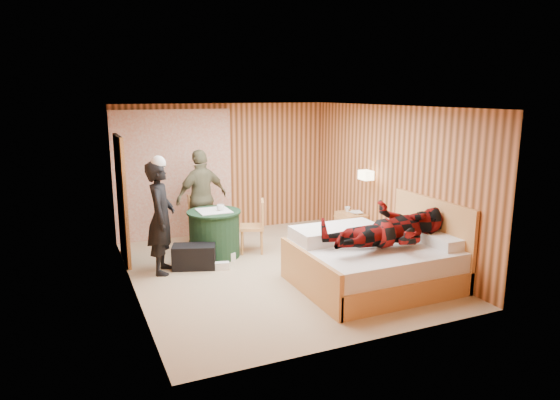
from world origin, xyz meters
name	(u,v)px	position (x,y,z in m)	size (l,w,h in m)	color
floor	(274,270)	(0.00, 0.00, 0.00)	(4.20, 5.00, 0.01)	tan
ceiling	(274,107)	(0.00, 0.00, 2.50)	(4.20, 5.00, 0.01)	silver
wall_back	(224,168)	(0.00, 2.50, 1.25)	(4.20, 0.02, 2.50)	#D68552
wall_left	(129,203)	(-2.10, 0.00, 1.25)	(0.02, 5.00, 2.50)	#D68552
wall_right	(390,181)	(2.10, 0.00, 1.25)	(0.02, 5.00, 2.50)	#D68552
curtain	(174,175)	(-1.00, 2.43, 1.20)	(2.20, 0.08, 2.40)	beige
doorway	(122,199)	(-2.06, 1.40, 1.02)	(0.06, 0.90, 2.05)	black
wall_lamp	(366,175)	(1.92, 0.45, 1.30)	(0.26, 0.24, 0.16)	gold
bed	(376,261)	(1.12, -1.11, 0.34)	(2.18, 1.72, 1.18)	#E9A85F
nightstand	(351,227)	(1.88, 0.82, 0.28)	(0.41, 0.56, 0.54)	#E9A85F
round_table	(214,233)	(-0.65, 1.02, 0.40)	(0.89, 0.89, 0.79)	#1C3C24
chair_far	(202,216)	(-0.67, 1.73, 0.54)	(0.51, 0.51, 0.93)	#E9A85F
chair_near	(256,222)	(0.08, 0.96, 0.53)	(0.53, 0.53, 0.91)	#E9A85F
duffel_bag	(194,257)	(-1.11, 0.59, 0.19)	(0.66, 0.35, 0.37)	black
sneaker_left	(221,266)	(-0.75, 0.37, 0.06)	(0.25, 0.10, 0.11)	white
sneaker_right	(226,257)	(-0.56, 0.70, 0.07)	(0.30, 0.12, 0.14)	white
woman_standing	(161,218)	(-1.59, 0.61, 0.86)	(0.63, 0.41, 1.72)	black
man_at_table	(202,198)	(-0.65, 1.77, 0.86)	(1.01, 0.42, 1.72)	#656343
man_on_bed	(390,218)	(1.15, -1.34, 1.02)	(1.77, 0.67, 0.86)	maroon
book_lower	(353,213)	(1.88, 0.77, 0.55)	(0.17, 0.22, 0.02)	white
book_upper	(353,212)	(1.88, 0.77, 0.57)	(0.16, 0.22, 0.02)	white
cup_nightstand	(348,209)	(1.88, 0.95, 0.59)	(0.10, 0.10, 0.09)	white
cup_table	(220,208)	(-0.55, 0.97, 0.84)	(0.12, 0.12, 0.10)	white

